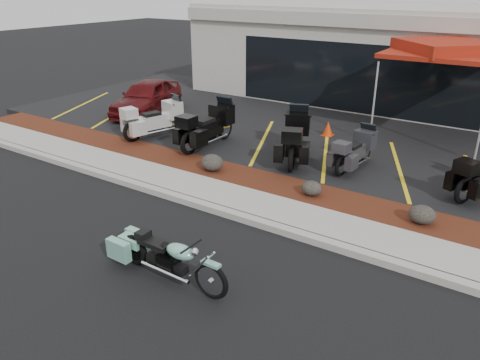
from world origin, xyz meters
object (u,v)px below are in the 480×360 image
Objects in this scene: touring_white at (176,113)px; parked_car at (147,97)px; popup_canopy at (446,50)px; traffic_cone at (328,128)px; hero_cruiser at (211,275)px.

touring_white is 2.85m from parked_car.
touring_white is at bearing -150.73° from popup_canopy.
traffic_cone is at bearing -150.76° from popup_canopy.
touring_white is (-6.32, 6.53, 0.36)m from hero_cruiser.
touring_white reaches higher than hero_cruiser.
hero_cruiser is at bearing -95.98° from popup_canopy.
traffic_cone is (4.47, 2.51, -0.42)m from touring_white.
touring_white is 5.14m from traffic_cone.
touring_white reaches higher than parked_car.
hero_cruiser is 0.67× the size of parked_car.
popup_canopy is at bearing 85.19° from hero_cruiser.
hero_cruiser is at bearing -78.46° from traffic_cone.
touring_white is 8.80m from popup_canopy.
popup_canopy is at bearing 0.06° from parked_car.
parked_car is (-8.88, 7.79, 0.35)m from hero_cruiser.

